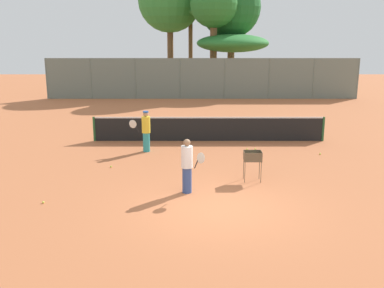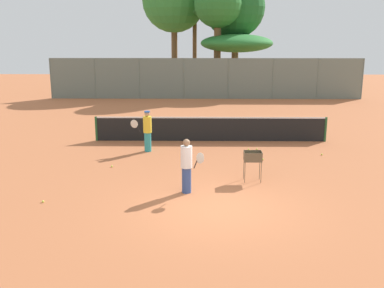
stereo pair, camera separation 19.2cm
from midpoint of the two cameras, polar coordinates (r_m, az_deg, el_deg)
The scene contains 18 objects.
ground_plane at distance 12.29m, azimuth 3.03°, elevation -8.12°, with size 80.00×80.00×0.00m, color #B7663D.
tennis_net at distance 19.56m, azimuth 1.91°, elevation 1.99°, with size 10.09×0.10×1.07m.
back_fence at distance 32.20m, azimuth 1.19°, elevation 8.30°, with size 22.23×0.08×2.87m.
tree_0 at distance 34.46m, azimuth 5.07°, elevation 12.61°, with size 5.39×5.39×4.52m.
tree_1 at distance 36.27m, azimuth 4.79°, elevation 16.91°, with size 4.73×4.73×8.88m.
tree_2 at distance 37.21m, azimuth -0.29°, elevation 16.20°, with size 3.77×3.77×6.68m.
tree_3 at distance 37.17m, azimuth -2.94°, elevation 17.74°, with size 5.04×5.04×9.63m.
tree_4 at distance 34.01m, azimuth 2.68°, elevation 17.16°, with size 3.45×3.45×8.37m.
player_white_outfit at distance 17.84m, azimuth -6.14°, elevation 1.69°, with size 0.86×0.42×1.63m.
player_red_cap at distance 13.15m, azimuth -0.98°, elevation -2.73°, with size 0.73×0.65×1.63m.
ball_cart at distance 14.34m, azimuth 7.37°, elevation -1.84°, with size 0.56×0.41×0.97m.
tennis_ball_0 at distance 18.12m, azimuth 15.72°, elevation -1.22°, with size 0.07×0.07×0.07m, color #D1E54C.
tennis_ball_1 at distance 16.92m, azimuth 8.58°, elevation -1.90°, with size 0.07×0.07×0.07m, color #D1E54C.
tennis_ball_2 at distance 18.30m, azimuth 6.75°, elevation -0.64°, with size 0.07×0.07×0.07m, color #D1E54C.
tennis_ball_3 at distance 18.36m, azimuth 7.79°, elevation -0.62°, with size 0.07×0.07×0.07m, color #D1E54C.
tennis_ball_4 at distance 16.08m, azimuth -10.53°, elevation -2.84°, with size 0.07×0.07×0.07m, color #D1E54C.
tennis_ball_5 at distance 13.27m, azimuth -18.71°, elevation -7.02°, with size 0.07×0.07×0.07m, color #D1E54C.
parked_car at distance 35.26m, azimuth -6.57°, elevation 7.44°, with size 4.20×1.70×1.60m.
Camera 1 is at (-0.73, -11.37, 4.62)m, focal length 42.00 mm.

